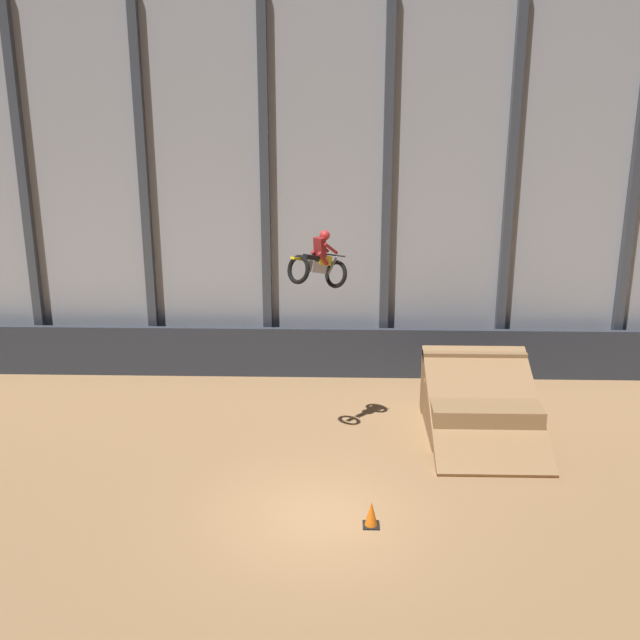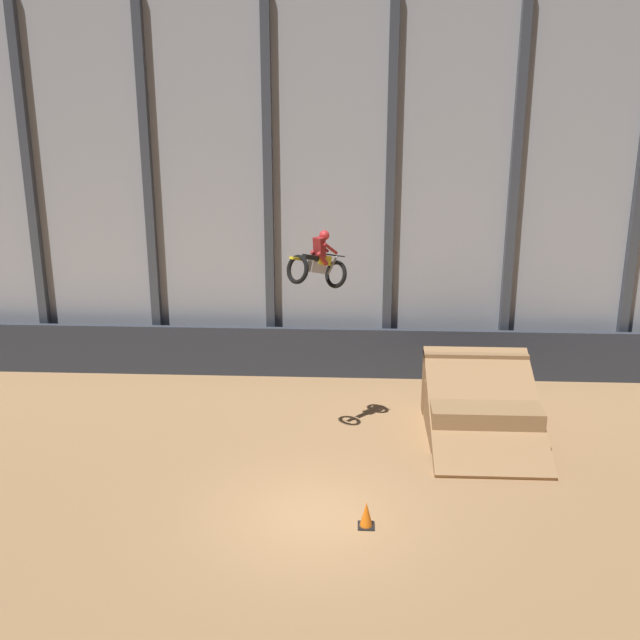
# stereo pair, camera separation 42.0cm
# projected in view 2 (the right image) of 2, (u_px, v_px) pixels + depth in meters

# --- Properties ---
(ground_plane) EXTENTS (60.00, 60.00, 0.00)m
(ground_plane) POSITION_uv_depth(u_px,v_px,m) (312.00, 516.00, 16.44)
(ground_plane) COLOR #9E754C
(arena_back_wall) EXTENTS (32.00, 0.40, 12.08)m
(arena_back_wall) POSITION_uv_depth(u_px,v_px,m) (329.00, 188.00, 23.46)
(arena_back_wall) COLOR #A3A8B2
(arena_back_wall) RESTS_ON ground_plane
(lower_barrier) EXTENTS (31.36, 0.20, 1.65)m
(lower_barrier) POSITION_uv_depth(u_px,v_px,m) (328.00, 353.00, 24.31)
(lower_barrier) COLOR #2D333D
(lower_barrier) RESTS_ON ground_plane
(dirt_ramp) EXTENTS (2.93, 4.25, 2.04)m
(dirt_ramp) POSITION_uv_depth(u_px,v_px,m) (479.00, 406.00, 20.52)
(dirt_ramp) COLOR #966F48
(dirt_ramp) RESTS_ON ground_plane
(rider_bike_solo) EXTENTS (1.65, 1.70, 1.61)m
(rider_bike_solo) POSITION_uv_depth(u_px,v_px,m) (318.00, 263.00, 18.86)
(rider_bike_solo) COLOR black
(traffic_cone_near_ramp) EXTENTS (0.36, 0.36, 0.58)m
(traffic_cone_near_ramp) POSITION_uv_depth(u_px,v_px,m) (366.00, 515.00, 15.98)
(traffic_cone_near_ramp) COLOR black
(traffic_cone_near_ramp) RESTS_ON ground_plane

